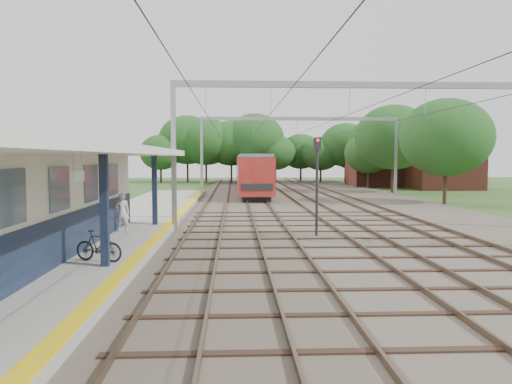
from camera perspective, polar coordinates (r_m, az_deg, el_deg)
name	(u,v)px	position (r m, az deg, el deg)	size (l,w,h in m)	color
ground	(363,358)	(9.23, 12.10, -18.05)	(160.00, 160.00, 0.00)	#2D4C1E
ballast_bed	(314,202)	(38.93, 6.66, -1.13)	(18.00, 90.00, 0.10)	#473D33
platform	(115,231)	(23.13, -15.77, -4.36)	(5.00, 52.00, 0.35)	gray
yellow_stripe	(166,227)	(22.70, -10.23, -3.97)	(0.45, 52.00, 0.01)	yellow
station_building	(13,204)	(16.73, -26.02, -1.28)	(3.41, 18.00, 3.40)	beige
canopy	(36,151)	(15.33, -23.88, 4.34)	(6.40, 20.00, 3.44)	#0F1A32
rail_tracks	(282,200)	(38.60, 3.00, -0.96)	(11.80, 88.00, 0.15)	brown
catenary_system	(317,127)	(34.09, 6.99, 7.35)	(17.22, 88.00, 7.00)	gray
tree_band	(280,147)	(65.70, 2.77, 5.18)	(31.72, 30.88, 8.82)	#382619
house_near	(444,162)	(59.03, 20.66, 3.21)	(7.00, 6.12, 7.89)	brown
house_far	(383,160)	(62.97, 14.31, 3.59)	(8.00, 6.12, 8.66)	brown
person	(122,212)	(21.76, -15.04, -2.24)	(0.59, 0.39, 1.63)	beige
bicycle	(99,246)	(15.67, -17.53, -5.90)	(0.44, 1.57, 0.94)	black
train	(250,171)	(54.14, -0.72, 2.42)	(2.79, 34.68, 3.67)	black
signal_post	(317,175)	(21.54, 6.99, 1.92)	(0.30, 0.26, 4.31)	black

